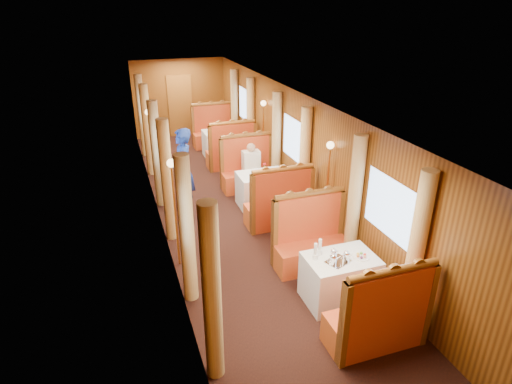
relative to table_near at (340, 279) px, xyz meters
name	(u,v)px	position (x,y,z in m)	size (l,w,h in m)	color
floor	(230,210)	(-0.75, 3.50, -0.38)	(3.00, 12.00, 0.01)	black
ceiling	(227,96)	(-0.75, 3.50, 2.12)	(3.00, 12.00, 0.01)	silver
wall_far	(180,98)	(-0.75, 9.50, 0.88)	(3.00, 2.50, 0.01)	brown
wall_near	(412,375)	(-0.75, -2.50, 0.88)	(3.00, 2.50, 0.01)	brown
wall_left	(155,164)	(-2.25, 3.50, 0.88)	(12.00, 2.50, 0.01)	brown
wall_right	(295,149)	(0.75, 3.50, 0.88)	(12.00, 2.50, 0.01)	brown
doorway_far	(180,106)	(-0.75, 9.47, 0.62)	(0.80, 0.04, 2.00)	brown
table_near	(340,279)	(0.00, 0.00, 0.00)	(1.05, 0.72, 0.75)	white
banquette_near_fwd	(378,320)	(0.00, -1.01, 0.05)	(1.30, 0.55, 1.34)	#B22013
banquette_near_aft	(311,243)	(0.00, 1.01, 0.05)	(1.30, 0.55, 1.34)	#B22013
table_mid	(262,190)	(0.00, 3.50, 0.00)	(1.05, 0.72, 0.75)	white
banquette_mid_fwd	(279,207)	(0.00, 2.49, 0.05)	(1.30, 0.55, 1.34)	#B22013
banquette_mid_aft	(248,172)	(0.00, 4.51, 0.05)	(1.30, 0.55, 1.34)	#B22013
table_far	(222,143)	(0.00, 7.00, 0.00)	(1.05, 0.72, 0.75)	white
banquette_far_fwd	(231,153)	(0.00, 5.99, 0.05)	(1.30, 0.55, 1.34)	#B22013
banquette_far_aft	(214,132)	(0.00, 8.01, 0.05)	(1.30, 0.55, 1.34)	#B22013
tea_tray	(338,262)	(-0.10, -0.08, 0.38)	(0.34, 0.26, 0.01)	silver
teapot_left	(333,261)	(-0.21, -0.13, 0.45)	(0.18, 0.13, 0.14)	silver
teapot_right	(346,257)	(0.02, -0.10, 0.44)	(0.16, 0.12, 0.13)	silver
teapot_back	(334,255)	(-0.12, 0.03, 0.44)	(0.15, 0.11, 0.12)	silver
fruit_plate	(361,256)	(0.28, -0.08, 0.39)	(0.23, 0.23, 0.05)	white
cup_inboard	(315,253)	(-0.39, 0.09, 0.48)	(0.08, 0.08, 0.26)	white
cup_outboard	(320,249)	(-0.27, 0.18, 0.48)	(0.08, 0.08, 0.26)	white
rose_vase_mid	(264,167)	(0.04, 3.47, 0.55)	(0.06, 0.06, 0.36)	silver
rose_vase_far	(222,125)	(0.02, 7.03, 0.55)	(0.06, 0.06, 0.36)	silver
window_left_near	(188,242)	(-2.24, 0.00, 1.07)	(1.20, 0.90, 0.01)	#8BADD9
curtain_left_near_a	(212,296)	(-2.13, -0.78, 0.80)	(0.22, 0.22, 2.35)	#DBB470
curtain_left_near_b	(187,231)	(-2.13, 0.78, 0.80)	(0.22, 0.22, 2.35)	#DBB470
window_right_near	(390,208)	(0.74, 0.00, 1.07)	(1.20, 0.90, 0.01)	#8BADD9
curtain_right_near_a	(416,253)	(0.63, -0.78, 0.80)	(0.22, 0.22, 2.35)	#DBB470
curtain_right_near_b	(354,204)	(0.63, 0.78, 0.80)	(0.22, 0.22, 2.35)	#DBB470
window_left_mid	(155,155)	(-2.24, 3.50, 1.07)	(1.20, 0.90, 0.01)	#8BADD9
curtain_left_mid_a	(167,181)	(-2.13, 2.72, 0.80)	(0.22, 0.22, 2.35)	#DBB470
curtain_left_mid_b	(157,155)	(-2.13, 4.28, 0.80)	(0.22, 0.22, 2.35)	#DBB470
window_right_mid	(294,140)	(0.74, 3.50, 1.07)	(1.20, 0.90, 0.01)	#8BADD9
curtain_right_mid_a	(304,164)	(0.63, 2.72, 0.80)	(0.22, 0.22, 2.35)	#DBB470
curtain_right_mid_b	(276,142)	(0.63, 4.28, 0.80)	(0.22, 0.22, 2.35)	#DBB470
window_left_far	(139,113)	(-2.24, 7.00, 1.07)	(1.20, 0.90, 0.01)	#8BADD9
curtain_left_far_a	(148,131)	(-2.13, 6.22, 0.80)	(0.22, 0.22, 2.35)	#DBB470
curtain_left_far_b	(142,116)	(-2.13, 7.78, 0.80)	(0.22, 0.22, 2.35)	#DBB470
window_right_far	(246,105)	(0.74, 7.00, 1.07)	(1.20, 0.90, 0.01)	#8BADD9
curtain_right_far_a	(251,121)	(0.63, 6.22, 0.80)	(0.22, 0.22, 2.35)	#DBB470
curtain_right_far_b	(235,109)	(0.63, 7.78, 0.80)	(0.22, 0.22, 2.35)	#DBB470
sconce_left_fore	(174,192)	(-2.15, 1.75, 1.01)	(0.14, 0.14, 1.95)	#BF8C3F
sconce_right_fore	(328,171)	(0.65, 1.75, 1.01)	(0.14, 0.14, 1.95)	#BF8C3F
sconce_left_aft	(150,133)	(-2.15, 5.25, 1.01)	(0.14, 0.14, 1.95)	#BF8C3F
sconce_right_aft	(263,123)	(0.65, 5.25, 1.01)	(0.14, 0.14, 1.95)	#BF8C3F
steward	(183,171)	(-1.66, 3.80, 0.54)	(0.67, 0.44, 1.84)	navy
passenger	(251,163)	(0.00, 4.24, 0.37)	(0.40, 0.44, 0.76)	beige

